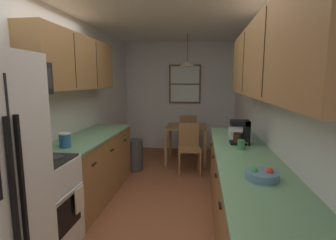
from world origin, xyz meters
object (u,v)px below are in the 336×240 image
dining_chair_far (188,133)px  fruit_bowl (262,175)px  dining_table (186,132)px  storage_canister (65,140)px  trash_bin (134,155)px  coffee_maker (242,132)px  stove_range (36,207)px  microwave_over_range (14,78)px  dish_rack (240,133)px  mug_by_coffeemaker (241,145)px  table_serving_bowl (191,124)px  dining_chair_near (189,145)px

dining_chair_far → fruit_bowl: size_ratio=3.54×
dining_table → storage_canister: 2.75m
trash_bin → fruit_bowl: size_ratio=2.27×
coffee_maker → dining_table: bearing=111.4°
dining_table → stove_range: bearing=-112.2°
microwave_over_range → fruit_bowl: size_ratio=2.34×
dining_table → dish_rack: dish_rack is taller
fruit_bowl → coffee_maker: bearing=89.2°
trash_bin → coffee_maker: (1.72, -1.39, 0.76)m
mug_by_coffeemaker → table_serving_bowl: 2.39m
mug_by_coffeemaker → fruit_bowl: (0.03, -0.88, -0.02)m
dining_chair_far → table_serving_bowl: (0.09, -0.55, 0.29)m
microwave_over_range → trash_bin: 2.81m
microwave_over_range → coffee_maker: 2.44m
dish_rack → trash_bin: bearing=150.5°
dining_table → trash_bin: size_ratio=1.39×
dining_table → storage_canister: (-1.23, -2.43, 0.36)m
stove_range → dish_rack: (2.04, 1.42, 0.48)m
dish_rack → fruit_bowl: bearing=-91.8°
coffee_maker → table_serving_bowl: size_ratio=1.36×
dining_chair_far → coffee_maker: bearing=-72.9°
stove_range → dining_chair_near: (1.32, 2.43, 0.03)m
mug_by_coffeemaker → trash_bin: bearing=135.4°
dish_rack → microwave_over_range: bearing=-146.6°
mug_by_coffeemaker → fruit_bowl: mug_by_coffeemaker is taller
dining_chair_near → fruit_bowl: fruit_bowl is taller
stove_range → dining_table: (1.23, 3.02, 0.15)m
coffee_maker → stove_range: bearing=-153.2°
table_serving_bowl → coffee_maker: bearing=-71.0°
trash_bin → fruit_bowl: 3.12m
fruit_bowl → dish_rack: (0.05, 1.54, 0.01)m
microwave_over_range → trash_bin: bearing=80.4°
stove_range → table_serving_bowl: size_ratio=5.23×
storage_canister → microwave_over_range: bearing=-100.4°
dining_table → mug_by_coffeemaker: mug_by_coffeemaker is taller
stove_range → coffee_maker: 2.33m
dining_chair_near → table_serving_bowl: dining_chair_near is taller
microwave_over_range → mug_by_coffeemaker: bearing=20.1°
storage_canister → dining_chair_far: bearing=67.9°
microwave_over_range → mug_by_coffeemaker: (2.08, 0.76, -0.72)m
fruit_bowl → mug_by_coffeemaker: bearing=91.8°
table_serving_bowl → dining_chair_near: bearing=-89.6°
coffee_maker → dish_rack: size_ratio=0.84×
storage_canister → table_serving_bowl: 2.81m
microwave_over_range → table_serving_bowl: size_ratio=2.84×
dining_chair_far → dining_table: bearing=-89.2°
microwave_over_range → storage_canister: bearing=79.6°
dining_chair_far → table_serving_bowl: size_ratio=4.28×
coffee_maker → dish_rack: (0.03, 0.40, -0.10)m
dining_table → fruit_bowl: 3.24m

